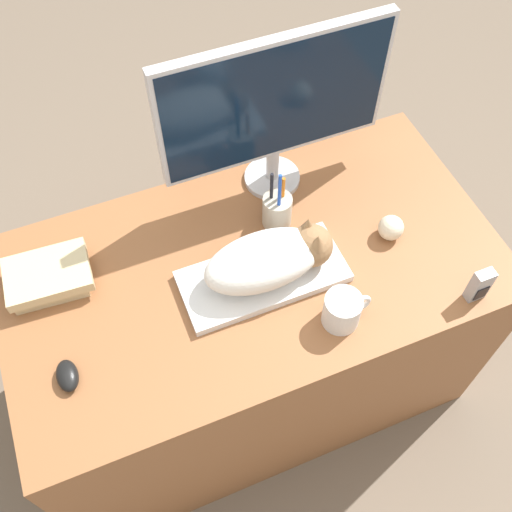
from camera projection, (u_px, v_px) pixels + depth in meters
ground_plane at (293, 468)px, 2.01m from camera, size 12.00×12.00×0.00m
desk at (253, 330)px, 1.88m from camera, size 1.32×0.71×0.75m
keyboard at (263, 276)px, 1.54m from camera, size 0.43×0.19×0.02m
cat at (273, 257)px, 1.48m from camera, size 0.34×0.16×0.13m
monitor at (275, 105)px, 1.50m from camera, size 0.62×0.16×0.48m
computer_mouse at (67, 376)px, 1.38m from camera, size 0.05×0.08×0.03m
coffee_mug at (343, 310)px, 1.44m from camera, size 0.12×0.09×0.09m
pen_cup at (277, 210)px, 1.61m from camera, size 0.08×0.08×0.21m
baseball at (391, 228)px, 1.60m from camera, size 0.07×0.07×0.07m
phone at (480, 285)px, 1.48m from camera, size 0.05×0.03×0.11m
book_stack at (48, 276)px, 1.51m from camera, size 0.22×0.17×0.06m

